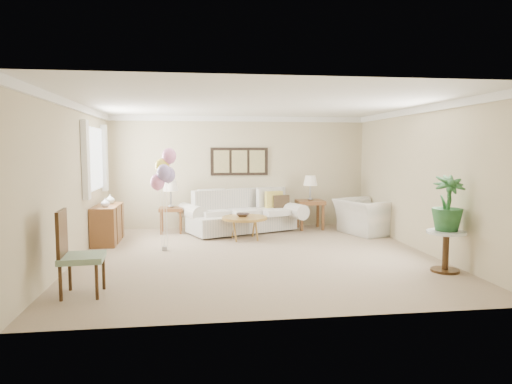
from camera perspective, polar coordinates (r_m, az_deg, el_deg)
ground_plane at (r=7.99m, az=0.03°, el=-7.93°), size 6.00×6.00×0.00m
room_shell at (r=7.85m, az=-0.86°, el=3.83°), size 6.04×6.04×2.60m
wall_art_triptych at (r=10.72m, az=-2.09°, el=3.83°), size 1.35×0.06×0.65m
sofa at (r=10.16m, az=-1.76°, el=-2.93°), size 2.88×1.78×0.94m
end_table_left at (r=10.20m, az=-10.57°, el=-2.42°), size 0.51×0.47×0.56m
end_table_right at (r=10.59m, az=6.78°, el=-1.61°), size 0.61×0.55×0.67m
lamp_left at (r=10.14m, az=-10.63°, el=0.68°), size 0.34×0.34×0.61m
lamp_right at (r=10.54m, az=6.81°, el=1.32°), size 0.32×0.32×0.57m
coffee_table at (r=9.29m, az=-1.44°, el=-3.34°), size 0.92×0.92×0.47m
decor_bowl at (r=9.30m, az=-1.67°, el=-2.89°), size 0.33×0.33×0.07m
armchair at (r=10.21m, az=13.55°, el=-3.01°), size 1.32×1.41×0.75m
side_table at (r=7.43m, az=22.66°, el=-5.68°), size 0.57×0.57×0.62m
potted_plant at (r=7.39m, az=22.84°, el=-1.30°), size 0.53×0.53×0.83m
accent_chair at (r=6.19m, az=-21.66°, el=-6.89°), size 0.57×0.57×1.09m
credenza at (r=9.48m, az=-18.06°, el=-3.80°), size 0.46×1.20×0.74m
vase_white at (r=9.14m, az=-18.34°, el=-1.27°), size 0.16×0.16×0.17m
vase_sage at (r=9.63m, az=-17.79°, el=-0.85°), size 0.24×0.24×0.20m
balloon_cluster at (r=8.34m, az=-11.41°, el=2.60°), size 0.46×0.46×1.86m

